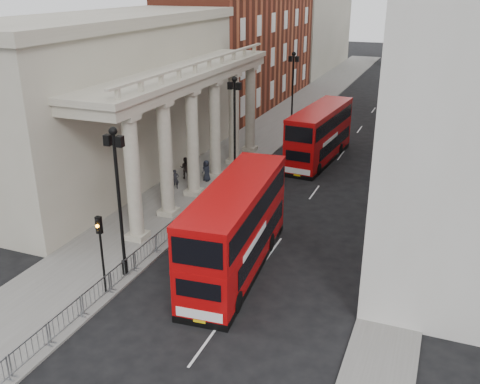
{
  "coord_description": "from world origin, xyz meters",
  "views": [
    {
      "loc": [
        14.71,
        -17.58,
        15.17
      ],
      "look_at": [
        3.0,
        12.04,
        2.52
      ],
      "focal_mm": 40.0,
      "sensor_mm": 36.0,
      "label": 1
    }
  ],
  "objects_px": {
    "traffic_light": "(100,241)",
    "pedestrian_b": "(185,168)",
    "lamp_post_south": "(119,193)",
    "lamp_post_north": "(293,87)",
    "bus_far": "(320,133)",
    "pedestrian_c": "(206,171)",
    "lamp_post_mid": "(235,122)",
    "bus_near": "(236,226)",
    "pedestrian_a": "(175,179)"
  },
  "relations": [
    {
      "from": "pedestrian_a",
      "to": "pedestrian_b",
      "type": "height_order",
      "value": "pedestrian_b"
    },
    {
      "from": "bus_far",
      "to": "pedestrian_a",
      "type": "relative_size",
      "value": 7.44
    },
    {
      "from": "lamp_post_north",
      "to": "pedestrian_c",
      "type": "xyz_separation_m",
      "value": [
        -2.05,
        -17.0,
        -3.93
      ]
    },
    {
      "from": "lamp_post_mid",
      "to": "pedestrian_c",
      "type": "distance_m",
      "value": 4.55
    },
    {
      "from": "pedestrian_a",
      "to": "pedestrian_b",
      "type": "distance_m",
      "value": 2.37
    },
    {
      "from": "lamp_post_south",
      "to": "bus_far",
      "type": "relative_size",
      "value": 0.74
    },
    {
      "from": "lamp_post_mid",
      "to": "pedestrian_c",
      "type": "xyz_separation_m",
      "value": [
        -2.05,
        -1.0,
        -3.93
      ]
    },
    {
      "from": "bus_far",
      "to": "pedestrian_a",
      "type": "bearing_deg",
      "value": -122.49
    },
    {
      "from": "bus_far",
      "to": "pedestrian_c",
      "type": "height_order",
      "value": "bus_far"
    },
    {
      "from": "lamp_post_mid",
      "to": "traffic_light",
      "type": "xyz_separation_m",
      "value": [
        0.1,
        -18.02,
        -1.8
      ]
    },
    {
      "from": "pedestrian_c",
      "to": "pedestrian_a",
      "type": "bearing_deg",
      "value": -94.69
    },
    {
      "from": "lamp_post_south",
      "to": "bus_near",
      "type": "distance_m",
      "value": 6.56
    },
    {
      "from": "lamp_post_north",
      "to": "bus_far",
      "type": "relative_size",
      "value": 0.74
    },
    {
      "from": "traffic_light",
      "to": "lamp_post_south",
      "type": "bearing_deg",
      "value": 92.84
    },
    {
      "from": "lamp_post_mid",
      "to": "pedestrian_b",
      "type": "xyz_separation_m",
      "value": [
        -3.87,
        -1.12,
        -3.89
      ]
    },
    {
      "from": "lamp_post_south",
      "to": "lamp_post_north",
      "type": "distance_m",
      "value": 32.0
    },
    {
      "from": "traffic_light",
      "to": "pedestrian_b",
      "type": "bearing_deg",
      "value": 103.23
    },
    {
      "from": "lamp_post_south",
      "to": "pedestrian_a",
      "type": "xyz_separation_m",
      "value": [
        -3.55,
        12.54,
        -4.03
      ]
    },
    {
      "from": "traffic_light",
      "to": "pedestrian_b",
      "type": "height_order",
      "value": "traffic_light"
    },
    {
      "from": "traffic_light",
      "to": "pedestrian_c",
      "type": "xyz_separation_m",
      "value": [
        -2.15,
        17.02,
        -2.13
      ]
    },
    {
      "from": "lamp_post_mid",
      "to": "pedestrian_c",
      "type": "bearing_deg",
      "value": -154.12
    },
    {
      "from": "lamp_post_mid",
      "to": "pedestrian_a",
      "type": "relative_size",
      "value": 5.48
    },
    {
      "from": "lamp_post_mid",
      "to": "traffic_light",
      "type": "height_order",
      "value": "lamp_post_mid"
    },
    {
      "from": "bus_near",
      "to": "pedestrian_a",
      "type": "height_order",
      "value": "bus_near"
    },
    {
      "from": "lamp_post_mid",
      "to": "pedestrian_b",
      "type": "relative_size",
      "value": 4.62
    },
    {
      "from": "traffic_light",
      "to": "pedestrian_a",
      "type": "distance_m",
      "value": 15.17
    },
    {
      "from": "bus_near",
      "to": "pedestrian_b",
      "type": "xyz_separation_m",
      "value": [
        -9.25,
        11.91,
        -1.6
      ]
    },
    {
      "from": "lamp_post_mid",
      "to": "lamp_post_north",
      "type": "height_order",
      "value": "same"
    },
    {
      "from": "lamp_post_north",
      "to": "pedestrian_b",
      "type": "bearing_deg",
      "value": -102.74
    },
    {
      "from": "bus_near",
      "to": "traffic_light",
      "type": "bearing_deg",
      "value": -141.24
    },
    {
      "from": "lamp_post_mid",
      "to": "bus_near",
      "type": "distance_m",
      "value": 14.29
    },
    {
      "from": "bus_far",
      "to": "pedestrian_a",
      "type": "height_order",
      "value": "bus_far"
    },
    {
      "from": "lamp_post_mid",
      "to": "traffic_light",
      "type": "relative_size",
      "value": 1.93
    },
    {
      "from": "traffic_light",
      "to": "bus_far",
      "type": "bearing_deg",
      "value": 79.33
    },
    {
      "from": "traffic_light",
      "to": "pedestrian_c",
      "type": "bearing_deg",
      "value": 97.2
    },
    {
      "from": "lamp_post_south",
      "to": "lamp_post_north",
      "type": "xyz_separation_m",
      "value": [
        0.0,
        32.0,
        0.0
      ]
    },
    {
      "from": "lamp_post_north",
      "to": "bus_far",
      "type": "xyz_separation_m",
      "value": [
        4.97,
        -8.14,
        -2.4
      ]
    },
    {
      "from": "traffic_light",
      "to": "pedestrian_b",
      "type": "distance_m",
      "value": 17.48
    },
    {
      "from": "bus_near",
      "to": "lamp_post_south",
      "type": "bearing_deg",
      "value": -155.72
    },
    {
      "from": "pedestrian_c",
      "to": "lamp_post_north",
      "type": "bearing_deg",
      "value": 109.7
    },
    {
      "from": "traffic_light",
      "to": "bus_near",
      "type": "distance_m",
      "value": 7.28
    },
    {
      "from": "lamp_post_mid",
      "to": "bus_near",
      "type": "height_order",
      "value": "lamp_post_mid"
    },
    {
      "from": "lamp_post_mid",
      "to": "traffic_light",
      "type": "distance_m",
      "value": 18.11
    },
    {
      "from": "lamp_post_mid",
      "to": "bus_near",
      "type": "relative_size",
      "value": 0.7
    },
    {
      "from": "lamp_post_mid",
      "to": "bus_far",
      "type": "distance_m",
      "value": 9.6
    },
    {
      "from": "lamp_post_south",
      "to": "pedestrian_c",
      "type": "bearing_deg",
      "value": 97.79
    },
    {
      "from": "lamp_post_north",
      "to": "bus_far",
      "type": "bearing_deg",
      "value": -58.59
    },
    {
      "from": "traffic_light",
      "to": "bus_near",
      "type": "height_order",
      "value": "bus_near"
    },
    {
      "from": "traffic_light",
      "to": "lamp_post_mid",
      "type": "bearing_deg",
      "value": 90.32
    },
    {
      "from": "lamp_post_north",
      "to": "pedestrian_a",
      "type": "height_order",
      "value": "lamp_post_north"
    }
  ]
}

